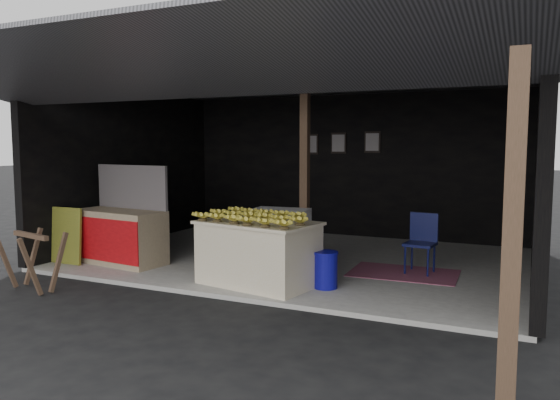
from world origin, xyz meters
The scene contains 13 objects.
ground centered at (0.00, 0.00, 0.00)m, with size 80.00×80.00×0.00m, color black.
concrete_slab centered at (0.00, 2.50, 0.03)m, with size 7.00×5.00×0.06m, color gray.
shophouse centered at (0.00, 2.82, 2.10)m, with size 7.40×7.29×3.02m.
banana_table centered at (0.16, 0.65, 0.48)m, with size 1.67×1.19×0.84m.
banana_pile centered at (0.16, 0.65, 0.98)m, with size 1.41×0.84×0.17m, color gold, non-canonical shape.
white_crate centered at (0.05, 1.57, 0.51)m, with size 0.86×0.62×0.90m.
neighbor_stall centered at (-2.39, 0.91, 0.52)m, with size 1.54×0.83×1.52m.
green_signboard centered at (-3.12, 0.52, 0.50)m, with size 0.58×0.04×0.87m, color black.
sawhorse centered at (-2.46, -0.69, 0.48)m, with size 0.81×0.80×0.76m.
water_barrel centered at (1.03, 0.85, 0.28)m, with size 0.30×0.30×0.45m, color #0D0B81.
plastic_chair centered at (1.98, 2.25, 0.56)m, with size 0.44×0.44×0.86m.
magenta_rug centered at (1.77, 2.08, 0.07)m, with size 1.50×1.00×0.01m, color maroon.
picture_frames centered at (-0.17, 4.89, 1.93)m, with size 1.62×0.04×0.46m.
Camera 1 is at (3.41, -5.63, 1.90)m, focal length 35.00 mm.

